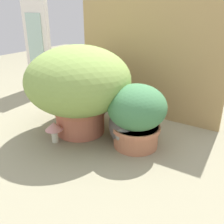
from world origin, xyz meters
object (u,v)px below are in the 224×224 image
Objects in this scene: mushroom_ornament_red at (69,121)px; leafy_planter at (137,114)px; grass_planter at (79,84)px; cat at (123,124)px; mushroom_ornament_pink at (54,128)px.

leafy_planter is at bearing 15.73° from mushroom_ornament_red.
grass_planter is at bearing 75.27° from mushroom_ornament_red.
grass_planter is at bearing -175.09° from leafy_planter.
leafy_planter reaches higher than mushroom_ornament_red.
cat reaches higher than mushroom_ornament_pink.
leafy_planter reaches higher than cat.
grass_planter is 4.96× the size of mushroom_ornament_pink.
leafy_planter is at bearing 4.91° from grass_planter.
leafy_planter is 0.43m from mushroom_ornament_red.
mushroom_ornament_pink is at bearing -152.09° from leafy_planter.
mushroom_ornament_red is (-0.33, -0.10, -0.02)m from cat.
leafy_planter is 2.70× the size of mushroom_ornament_red.
mushroom_ornament_pink is (-0.04, -0.19, -0.23)m from grass_planter.
grass_planter is 1.73× the size of cat.
grass_planter reaches higher than mushroom_ornament_red.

